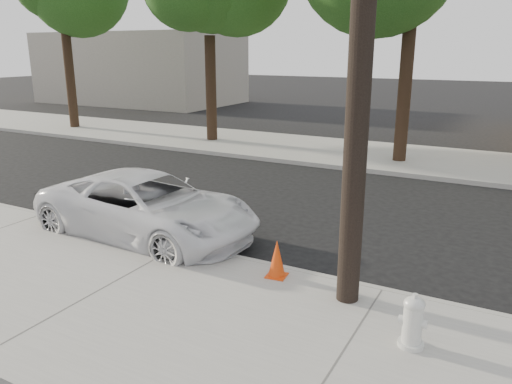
{
  "coord_description": "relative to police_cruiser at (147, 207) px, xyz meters",
  "views": [
    {
      "loc": [
        5.66,
        -9.51,
        3.87
      ],
      "look_at": [
        0.92,
        -0.71,
        1.0
      ],
      "focal_mm": 35.0,
      "sensor_mm": 36.0,
      "label": 1
    }
  ],
  "objects": [
    {
      "name": "traffic_cone",
      "position": [
        3.38,
        -0.7,
        -0.22
      ],
      "size": [
        0.37,
        0.37,
        0.65
      ],
      "rotation": [
        0.0,
        0.0,
        0.11
      ],
      "color": "#DC3D0B",
      "rests_on": "near_sidewalk"
    },
    {
      "name": "building_far",
      "position": [
        -18.91,
        21.8,
        1.82
      ],
      "size": [
        14.0,
        8.0,
        5.0
      ],
      "primitive_type": "cube",
      "color": "gray",
      "rests_on": "ground"
    },
    {
      "name": "near_sidewalk",
      "position": [
        1.09,
        -2.5,
        -0.61
      ],
      "size": [
        90.0,
        4.4,
        0.15
      ],
      "primitive_type": "cube",
      "color": "gray",
      "rests_on": "ground"
    },
    {
      "name": "police_cruiser",
      "position": [
        0.0,
        0.0,
        0.0
      ],
      "size": [
        5.03,
        2.51,
        1.37
      ],
      "primitive_type": "imported",
      "rotation": [
        0.0,
        0.0,
        1.52
      ],
      "color": "white",
      "rests_on": "ground"
    },
    {
      "name": "curb_near",
      "position": [
        1.09,
        -0.3,
        -0.61
      ],
      "size": [
        90.0,
        0.12,
        0.16
      ],
      "primitive_type": "cube",
      "color": "#9E9B93",
      "rests_on": "ground"
    },
    {
      "name": "ground",
      "position": [
        1.09,
        1.8,
        -0.68
      ],
      "size": [
        120.0,
        120.0,
        0.0
      ],
      "primitive_type": "plane",
      "color": "black",
      "rests_on": "ground"
    },
    {
      "name": "far_sidewalk",
      "position": [
        1.09,
        10.3,
        -0.61
      ],
      "size": [
        90.0,
        5.0,
        0.15
      ],
      "primitive_type": "cube",
      "color": "gray",
      "rests_on": "ground"
    },
    {
      "name": "fire_hydrant",
      "position": [
        5.82,
        -1.74,
        -0.2
      ],
      "size": [
        0.37,
        0.34,
        0.7
      ],
      "rotation": [
        0.0,
        0.0,
        0.05
      ],
      "color": "silver",
      "rests_on": "near_sidewalk"
    }
  ]
}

